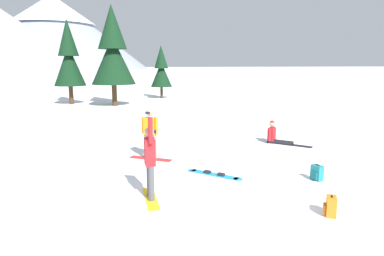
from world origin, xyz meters
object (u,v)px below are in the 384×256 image
(snowboarder_foreground, at_px, (150,160))
(pine_tree_broad, at_px, (69,58))
(snowboarder_background, at_px, (276,136))
(snowboarder_midground, at_px, (150,133))
(loose_snowboard_far_spare, at_px, (214,174))
(backpack_orange, at_px, (331,206))
(backpack_teal, at_px, (317,173))
(pine_tree_leaning, at_px, (113,51))
(pine_tree_tall, at_px, (161,70))

(snowboarder_foreground, distance_m, pine_tree_broad, 22.61)
(pine_tree_broad, bearing_deg, snowboarder_background, -64.14)
(snowboarder_midground, relative_size, snowboarder_background, 1.11)
(loose_snowboard_far_spare, distance_m, backpack_orange, 3.68)
(backpack_teal, bearing_deg, backpack_orange, -120.42)
(snowboarder_foreground, distance_m, loose_snowboard_far_spare, 2.68)
(pine_tree_broad, bearing_deg, snowboarder_foreground, -83.60)
(backpack_orange, xyz_separation_m, pine_tree_leaning, (-2.74, 22.10, 4.07))
(snowboarder_background, bearing_deg, pine_tree_leaning, 108.87)
(snowboarder_foreground, height_order, pine_tree_tall, pine_tree_tall)
(snowboarder_background, distance_m, backpack_orange, 7.04)
(backpack_teal, distance_m, pine_tree_broad, 23.80)
(snowboarder_foreground, xyz_separation_m, pine_tree_broad, (-2.50, 22.30, 2.80))
(snowboarder_background, distance_m, pine_tree_tall, 20.76)
(loose_snowboard_far_spare, bearing_deg, backpack_orange, -67.19)
(snowboarder_midground, relative_size, pine_tree_leaning, 0.23)
(loose_snowboard_far_spare, height_order, backpack_orange, backpack_orange)
(snowboarder_background, xyz_separation_m, pine_tree_leaning, (-5.32, 15.55, 3.95))
(backpack_teal, xyz_separation_m, pine_tree_broad, (-7.31, 22.37, 3.58))
(backpack_orange, height_order, pine_tree_broad, pine_tree_broad)
(snowboarder_background, xyz_separation_m, pine_tree_broad, (-8.67, 17.89, 3.46))
(snowboarder_background, bearing_deg, backpack_orange, -111.51)
(snowboarder_midground, relative_size, backpack_teal, 3.75)
(pine_tree_tall, bearing_deg, snowboarder_background, -89.04)
(backpack_orange, xyz_separation_m, pine_tree_broad, (-6.09, 24.44, 3.58))
(pine_tree_tall, bearing_deg, pine_tree_leaning, -134.48)
(backpack_teal, xyz_separation_m, backpack_orange, (-1.21, -2.07, 0.00))
(loose_snowboard_far_spare, height_order, backpack_teal, backpack_teal)
(backpack_orange, distance_m, pine_tree_tall, 27.37)
(pine_tree_broad, bearing_deg, loose_snowboard_far_spare, -77.49)
(loose_snowboard_far_spare, xyz_separation_m, pine_tree_broad, (-4.67, 21.05, 3.77))
(pine_tree_broad, bearing_deg, backpack_orange, -76.00)
(snowboarder_background, relative_size, backpack_orange, 3.38)
(loose_snowboard_far_spare, distance_m, pine_tree_tall, 24.21)
(snowboarder_foreground, distance_m, pine_tree_leaning, 20.25)
(snowboarder_foreground, xyz_separation_m, backpack_teal, (4.81, -0.07, -0.78))
(snowboarder_foreground, distance_m, pine_tree_tall, 25.75)
(backpack_teal, relative_size, backpack_orange, 1.00)
(pine_tree_leaning, height_order, pine_tree_tall, pine_tree_leaning)
(loose_snowboard_far_spare, relative_size, backpack_teal, 3.30)
(snowboarder_midground, relative_size, pine_tree_broad, 0.25)
(pine_tree_leaning, distance_m, pine_tree_tall, 7.25)
(backpack_teal, bearing_deg, snowboarder_midground, 138.69)
(loose_snowboard_far_spare, height_order, pine_tree_leaning, pine_tree_leaning)
(snowboarder_foreground, relative_size, snowboarder_midground, 1.17)
(pine_tree_tall, bearing_deg, snowboarder_midground, -103.52)
(loose_snowboard_far_spare, xyz_separation_m, backpack_orange, (1.43, -3.39, 0.19))
(snowboarder_midground, relative_size, backpack_orange, 3.75)
(snowboarder_background, bearing_deg, snowboarder_midground, -171.30)
(snowboarder_midground, xyz_separation_m, backpack_teal, (4.14, -3.64, -0.72))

